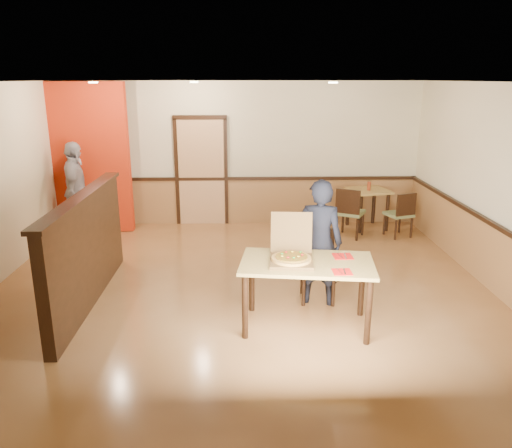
% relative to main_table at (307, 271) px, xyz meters
% --- Properties ---
extents(floor, '(7.00, 7.00, 0.00)m').
position_rel_main_table_xyz_m(floor, '(-0.75, 0.97, -0.70)').
color(floor, '#AB7542').
rests_on(floor, ground).
extents(ceiling, '(7.00, 7.00, 0.00)m').
position_rel_main_table_xyz_m(ceiling, '(-0.75, 0.97, 2.10)').
color(ceiling, black).
rests_on(ceiling, wall_back).
extents(wall_back, '(7.00, 0.00, 7.00)m').
position_rel_main_table_xyz_m(wall_back, '(-0.75, 4.47, 0.70)').
color(wall_back, beige).
rests_on(wall_back, floor).
extents(wall_right, '(0.00, 7.00, 7.00)m').
position_rel_main_table_xyz_m(wall_right, '(2.75, 0.97, 0.70)').
color(wall_right, beige).
rests_on(wall_right, floor).
extents(wainscot_back, '(7.00, 0.04, 0.90)m').
position_rel_main_table_xyz_m(wainscot_back, '(-0.75, 4.44, -0.25)').
color(wainscot_back, olive).
rests_on(wainscot_back, floor).
extents(chair_rail_back, '(7.00, 0.06, 0.06)m').
position_rel_main_table_xyz_m(chair_rail_back, '(-0.75, 4.42, 0.22)').
color(chair_rail_back, black).
rests_on(chair_rail_back, wall_back).
extents(wainscot_right, '(0.04, 7.00, 0.90)m').
position_rel_main_table_xyz_m(wainscot_right, '(2.72, 0.97, -0.25)').
color(wainscot_right, olive).
rests_on(wainscot_right, floor).
extents(chair_rail_right, '(0.06, 7.00, 0.06)m').
position_rel_main_table_xyz_m(chair_rail_right, '(2.70, 0.97, 0.22)').
color(chair_rail_right, black).
rests_on(chair_rail_right, wall_right).
extents(back_door, '(0.90, 0.06, 2.10)m').
position_rel_main_table_xyz_m(back_door, '(-1.55, 4.43, 0.35)').
color(back_door, tan).
rests_on(back_door, wall_back).
extents(booth_partition, '(0.20, 3.10, 1.44)m').
position_rel_main_table_xyz_m(booth_partition, '(-2.75, 0.77, 0.03)').
color(booth_partition, black).
rests_on(booth_partition, floor).
extents(red_accent_panel, '(1.60, 0.20, 2.78)m').
position_rel_main_table_xyz_m(red_accent_panel, '(-3.65, 3.97, 0.70)').
color(red_accent_panel, red).
rests_on(red_accent_panel, floor).
extents(spot_a, '(0.14, 0.14, 0.02)m').
position_rel_main_table_xyz_m(spot_a, '(-3.05, 2.77, 2.08)').
color(spot_a, beige).
rests_on(spot_a, ceiling).
extents(spot_b, '(0.14, 0.14, 0.02)m').
position_rel_main_table_xyz_m(spot_b, '(-1.55, 3.47, 2.08)').
color(spot_b, beige).
rests_on(spot_b, ceiling).
extents(spot_c, '(0.14, 0.14, 0.02)m').
position_rel_main_table_xyz_m(spot_c, '(0.65, 2.47, 2.08)').
color(spot_c, beige).
rests_on(spot_c, ceiling).
extents(main_table, '(1.62, 1.05, 0.82)m').
position_rel_main_table_xyz_m(main_table, '(0.00, 0.00, 0.00)').
color(main_table, tan).
rests_on(main_table, floor).
extents(diner_chair, '(0.49, 0.49, 0.93)m').
position_rel_main_table_xyz_m(diner_chair, '(0.25, 0.80, -0.19)').
color(diner_chair, olive).
rests_on(diner_chair, floor).
extents(side_chair_left, '(0.63, 0.63, 0.94)m').
position_rel_main_table_xyz_m(side_chair_left, '(1.21, 3.41, -0.19)').
color(side_chair_left, olive).
rests_on(side_chair_left, floor).
extents(side_chair_right, '(0.54, 0.54, 0.85)m').
position_rel_main_table_xyz_m(side_chair_right, '(2.17, 3.41, -0.24)').
color(side_chair_right, olive).
rests_on(side_chair_right, floor).
extents(side_table, '(0.86, 0.86, 0.77)m').
position_rel_main_table_xyz_m(side_table, '(1.70, 4.02, -0.11)').
color(side_table, tan).
rests_on(side_table, floor).
extents(diner, '(0.68, 0.52, 1.66)m').
position_rel_main_table_xyz_m(diner, '(0.23, 0.65, 0.12)').
color(diner, black).
rests_on(diner, floor).
extents(passerby, '(0.61, 1.10, 1.77)m').
position_rel_main_table_xyz_m(passerby, '(-3.75, 3.54, 0.18)').
color(passerby, '#9E9CA4').
rests_on(passerby, floor).
extents(pizza_box, '(0.53, 0.61, 0.52)m').
position_rel_main_table_xyz_m(pizza_box, '(-0.18, 0.03, 0.18)').
color(pizza_box, brown).
rests_on(pizza_box, main_table).
extents(pizza, '(0.53, 0.53, 0.03)m').
position_rel_main_table_xyz_m(pizza, '(-0.18, -0.03, 0.16)').
color(pizza, gold).
rests_on(pizza, pizza_box).
extents(napkin_near, '(0.21, 0.21, 0.01)m').
position_rel_main_table_xyz_m(napkin_near, '(0.34, -0.33, 0.11)').
color(napkin_near, red).
rests_on(napkin_near, main_table).
extents(napkin_far, '(0.23, 0.23, 0.01)m').
position_rel_main_table_xyz_m(napkin_far, '(0.44, 0.17, 0.11)').
color(napkin_far, red).
rests_on(napkin_far, main_table).
extents(condiment, '(0.07, 0.07, 0.17)m').
position_rel_main_table_xyz_m(condiment, '(1.69, 3.95, 0.15)').
color(condiment, maroon).
rests_on(condiment, side_table).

